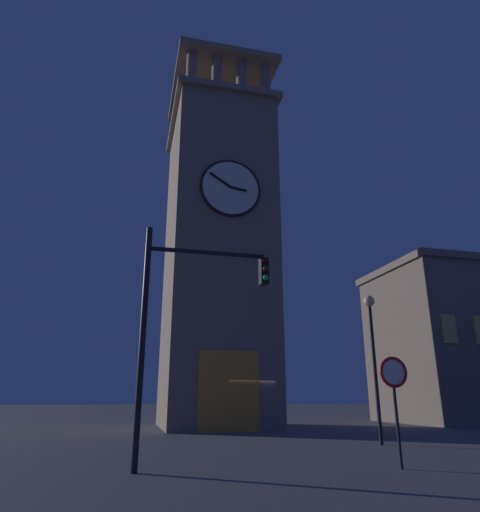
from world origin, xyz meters
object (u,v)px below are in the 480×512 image
at_px(traffic_signal_near, 185,307).
at_px(street_lamp, 372,339).
at_px(no_horn_sign, 394,380).
at_px(clocktower, 217,253).

bearing_deg(traffic_signal_near, street_lamp, -150.42).
distance_m(traffic_signal_near, no_horn_sign, 5.64).
distance_m(traffic_signal_near, street_lamp, 9.05).
distance_m(clocktower, no_horn_sign, 18.96).
xyz_separation_m(traffic_signal_near, no_horn_sign, (-5.26, 0.93, -1.82)).
relative_size(traffic_signal_near, street_lamp, 1.08).
relative_size(clocktower, street_lamp, 4.65).
xyz_separation_m(clocktower, traffic_signal_near, (3.75, 15.89, -6.79)).
bearing_deg(no_horn_sign, clocktower, -84.88).
bearing_deg(traffic_signal_near, no_horn_sign, 169.99).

